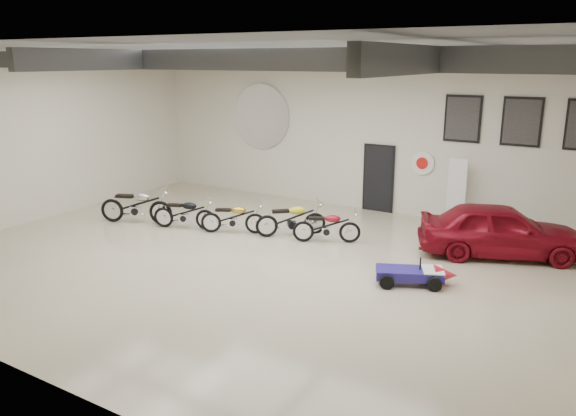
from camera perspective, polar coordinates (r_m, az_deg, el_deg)
The scene contains 18 objects.
floor at distance 13.61m, azimuth -2.64°, elevation -5.59°, with size 16.00×12.00×0.01m, color #BCAE90.
ceiling at distance 12.76m, azimuth -2.92°, elevation 15.96°, with size 16.00×12.00×0.01m, color slate.
back_wall at distance 18.18m, azimuth 7.96°, elevation 7.60°, with size 16.00×0.02×5.00m, color beige.
left_wall at distance 18.61m, azimuth -23.80°, elevation 6.66°, with size 0.02×12.00×5.00m, color beige.
ceiling_beams at distance 12.75m, azimuth -2.90°, elevation 14.83°, with size 15.80×11.80×0.32m, color slate, non-canonical shape.
door at distance 18.18m, azimuth 9.18°, elevation 2.92°, with size 0.92×0.08×2.10m, color black.
logo_plaque at distance 20.02m, azimuth -2.74°, elevation 9.25°, with size 2.30×0.06×1.16m, color silver, non-canonical shape.
poster_left at distance 17.11m, azimuth 17.33°, elevation 8.66°, with size 1.05×0.08×1.35m, color black, non-canonical shape.
poster_mid at distance 16.79m, azimuth 22.66°, elevation 8.09°, with size 1.05×0.08×1.35m, color black, non-canonical shape.
oil_sign at distance 17.59m, azimuth 13.50°, elevation 4.46°, with size 0.72×0.10×0.72m, color white, non-canonical shape.
banner_stand at distance 16.98m, azimuth 16.73°, elevation 1.40°, with size 0.53×0.21×1.97m, color white, non-canonical shape.
motorcycle_silver at distance 17.30m, azimuth -15.20°, elevation 0.34°, with size 2.19×0.68×1.14m, color silver, non-canonical shape.
motorcycle_black at distance 16.45m, azimuth -10.51°, elevation -0.45°, with size 1.84×0.57×0.96m, color silver, non-canonical shape.
motorcycle_gold at distance 15.83m, azimuth -5.61°, elevation -0.92°, with size 1.80×0.56×0.94m, color silver, non-canonical shape.
motorcycle_yellow at distance 15.50m, azimuth 0.29°, elevation -1.05°, with size 1.93×0.60×1.00m, color silver, non-canonical shape.
motorcycle_red at distance 14.99m, azimuth 3.94°, elevation -1.81°, with size 1.77×0.55×0.92m, color silver, non-canonical shape.
go_kart at distance 12.56m, azimuth 12.94°, elevation -6.20°, with size 1.77×0.80×0.64m, color navy, non-canonical shape.
vintage_car at distance 14.84m, azimuth 20.76°, elevation -2.10°, with size 3.93×1.59×1.34m, color maroon.
Camera 1 is at (7.16, -10.56, 4.75)m, focal length 35.00 mm.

